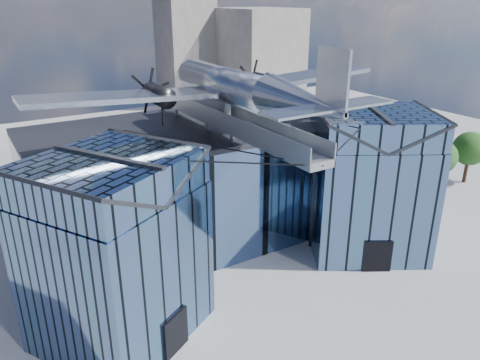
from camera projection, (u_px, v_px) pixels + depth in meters
ground_plane at (253, 275)px, 36.05m from camera, size 120.00×120.00×0.00m
museum at (216, 184)px, 38.63m from camera, size 32.88×24.50×17.60m
bg_towers at (87, 64)px, 73.18m from camera, size 77.00×24.50×26.00m
tree_plaza_e at (440, 157)px, 50.26m from camera, size 4.36×4.36×5.74m
tree_side_e at (470, 149)px, 52.49m from camera, size 4.54×4.54×5.95m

